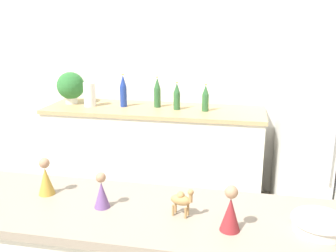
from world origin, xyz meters
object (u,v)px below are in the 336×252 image
(back_bottle_0, at_px, (157,93))
(back_bottle_2, at_px, (205,98))
(paper_towel_roll, at_px, (90,94))
(back_bottle_3, at_px, (123,91))
(wise_man_figurine_crimson, at_px, (230,211))
(potted_plant, at_px, (71,86))
(back_bottle_1, at_px, (177,97))
(fruit_bowl, at_px, (320,223))
(refrigerator, at_px, (331,124))
(camel_figurine, at_px, (182,199))
(wise_man_figurine_blue, at_px, (46,179))
(wise_man_figurine_purple, at_px, (102,192))

(back_bottle_0, bearing_deg, back_bottle_2, -8.60)
(paper_towel_roll, bearing_deg, back_bottle_3, 8.87)
(wise_man_figurine_crimson, bearing_deg, paper_towel_roll, 124.23)
(paper_towel_roll, bearing_deg, back_bottle_0, 7.95)
(potted_plant, bearing_deg, back_bottle_2, -2.93)
(back_bottle_3, bearing_deg, back_bottle_0, 7.03)
(paper_towel_roll, distance_m, back_bottle_2, 1.10)
(potted_plant, xyz_separation_m, back_bottle_3, (0.55, -0.04, -0.02))
(back_bottle_1, relative_size, back_bottle_2, 1.03)
(paper_towel_roll, height_order, back_bottle_0, back_bottle_0)
(fruit_bowl, relative_size, wise_man_figurine_crimson, 1.16)
(potted_plant, relative_size, wise_man_figurine_crimson, 1.77)
(refrigerator, height_order, wise_man_figurine_crimson, refrigerator)
(back_bottle_2, bearing_deg, camel_figurine, -86.73)
(refrigerator, distance_m, camel_figurine, 2.19)
(potted_plant, distance_m, paper_towel_roll, 0.25)
(potted_plant, bearing_deg, refrigerator, -2.88)
(back_bottle_0, relative_size, back_bottle_2, 1.17)
(back_bottle_2, relative_size, back_bottle_3, 0.80)
(potted_plant, distance_m, back_bottle_3, 0.55)
(camel_figurine, xyz_separation_m, wise_man_figurine_crimson, (0.19, -0.07, 0.01))
(back_bottle_2, bearing_deg, back_bottle_1, 178.14)
(back_bottle_1, height_order, back_bottle_3, back_bottle_3)
(paper_towel_roll, height_order, wise_man_figurine_blue, wise_man_figurine_blue)
(potted_plant, relative_size, back_bottle_1, 1.22)
(wise_man_figurine_blue, relative_size, wise_man_figurine_crimson, 0.96)
(camel_figurine, distance_m, wise_man_figurine_blue, 0.61)
(back_bottle_1, xyz_separation_m, wise_man_figurine_purple, (0.05, -2.02, 0.01))
(back_bottle_0, height_order, back_bottle_1, back_bottle_0)
(potted_plant, height_order, wise_man_figurine_crimson, potted_plant)
(refrigerator, xyz_separation_m, paper_towel_roll, (-2.17, 0.03, 0.17))
(camel_figurine, relative_size, wise_man_figurine_purple, 0.78)
(back_bottle_1, distance_m, camel_figurine, 2.06)
(wise_man_figurine_purple, bearing_deg, back_bottle_2, 83.99)
(paper_towel_roll, height_order, wise_man_figurine_purple, paper_towel_roll)
(wise_man_figurine_purple, bearing_deg, paper_towel_roll, 114.06)
(camel_figurine, height_order, wise_man_figurine_blue, wise_man_figurine_blue)
(back_bottle_0, bearing_deg, camel_figurine, -74.56)
(wise_man_figurine_blue, bearing_deg, back_bottle_0, 89.12)
(wise_man_figurine_purple, bearing_deg, back_bottle_0, 96.82)
(paper_towel_roll, xyz_separation_m, camel_figurine, (1.22, -2.00, 0.02))
(fruit_bowl, distance_m, wise_man_figurine_blue, 1.12)
(refrigerator, bearing_deg, back_bottle_3, 177.44)
(potted_plant, xyz_separation_m, wise_man_figurine_crimson, (1.63, -2.15, -0.03))
(wise_man_figurine_crimson, xyz_separation_m, wise_man_figurine_purple, (-0.51, 0.07, -0.01))
(paper_towel_roll, relative_size, fruit_bowl, 1.12)
(refrigerator, height_order, paper_towel_roll, refrigerator)
(back_bottle_3, xyz_separation_m, wise_man_figurine_purple, (0.57, -2.04, -0.02))
(wise_man_figurine_blue, distance_m, wise_man_figurine_purple, 0.29)
(back_bottle_2, relative_size, wise_man_figurine_crimson, 1.41)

